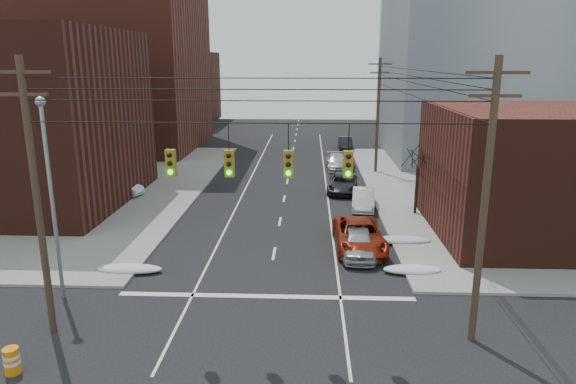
# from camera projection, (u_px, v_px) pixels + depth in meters

# --- Properties ---
(ground) EXTENTS (160.00, 160.00, 0.00)m
(ground) POSITION_uv_depth(u_px,v_px,m) (251.00, 380.00, 17.90)
(ground) COLOR black
(ground) RESTS_ON ground
(building_brick_tall) EXTENTS (24.00, 20.00, 30.00)m
(building_brick_tall) POSITION_uv_depth(u_px,v_px,m) (94.00, 23.00, 61.51)
(building_brick_tall) COLOR maroon
(building_brick_tall) RESTS_ON ground
(building_brick_far) EXTENTS (22.00, 18.00, 12.00)m
(building_brick_far) POSITION_uv_depth(u_px,v_px,m) (149.00, 88.00, 89.00)
(building_brick_far) COLOR #471D15
(building_brick_far) RESTS_ON ground
(building_office) EXTENTS (22.00, 20.00, 25.00)m
(building_office) POSITION_uv_depth(u_px,v_px,m) (492.00, 44.00, 56.42)
(building_office) COLOR gray
(building_office) RESTS_ON ground
(building_glass) EXTENTS (20.00, 18.00, 22.00)m
(building_glass) POSITION_uv_depth(u_px,v_px,m) (448.00, 58.00, 81.86)
(building_glass) COLOR gray
(building_glass) RESTS_ON ground
(building_storefront) EXTENTS (16.00, 12.00, 8.00)m
(building_storefront) POSITION_uv_depth(u_px,v_px,m) (569.00, 174.00, 31.64)
(building_storefront) COLOR #471D15
(building_storefront) RESTS_ON ground
(utility_pole_left) EXTENTS (2.20, 0.28, 11.00)m
(utility_pole_left) POSITION_uv_depth(u_px,v_px,m) (36.00, 195.00, 19.69)
(utility_pole_left) COLOR #473323
(utility_pole_left) RESTS_ON ground
(utility_pole_right) EXTENTS (2.20, 0.28, 11.00)m
(utility_pole_right) POSITION_uv_depth(u_px,v_px,m) (485.00, 200.00, 19.01)
(utility_pole_right) COLOR #473323
(utility_pole_right) RESTS_ON ground
(utility_pole_far) EXTENTS (2.20, 0.28, 11.00)m
(utility_pole_far) POSITION_uv_depth(u_px,v_px,m) (378.00, 114.00, 48.98)
(utility_pole_far) COLOR #473323
(utility_pole_far) RESTS_ON ground
(traffic_signals) EXTENTS (17.00, 0.42, 2.02)m
(traffic_signals) POSITION_uv_depth(u_px,v_px,m) (259.00, 162.00, 18.97)
(traffic_signals) COLOR black
(traffic_signals) RESTS_ON ground
(street_light) EXTENTS (0.44, 0.44, 9.32)m
(street_light) POSITION_uv_depth(u_px,v_px,m) (50.00, 183.00, 22.69)
(street_light) COLOR gray
(street_light) RESTS_ON ground
(bare_tree) EXTENTS (2.09, 2.20, 4.93)m
(bare_tree) POSITION_uv_depth(u_px,v_px,m) (416.00, 183.00, 36.27)
(bare_tree) COLOR black
(bare_tree) RESTS_ON ground
(snow_nw) EXTENTS (3.50, 1.08, 0.42)m
(snow_nw) POSITION_uv_depth(u_px,v_px,m) (129.00, 269.00, 26.85)
(snow_nw) COLOR silver
(snow_nw) RESTS_ON ground
(snow_ne) EXTENTS (3.00, 1.08, 0.42)m
(snow_ne) POSITION_uv_depth(u_px,v_px,m) (412.00, 270.00, 26.74)
(snow_ne) COLOR silver
(snow_ne) RESTS_ON ground
(snow_east_far) EXTENTS (4.00, 1.08, 0.42)m
(snow_east_far) POSITION_uv_depth(u_px,v_px,m) (398.00, 240.00, 31.09)
(snow_east_far) COLOR silver
(snow_east_far) RESTS_ON ground
(red_pickup) EXTENTS (2.99, 6.16, 1.69)m
(red_pickup) POSITION_uv_depth(u_px,v_px,m) (359.00, 235.00, 30.00)
(red_pickup) COLOR maroon
(red_pickup) RESTS_ON ground
(parked_car_a) EXTENTS (2.01, 4.61, 1.55)m
(parked_car_a) POSITION_uv_depth(u_px,v_px,m) (358.00, 243.00, 28.97)
(parked_car_a) COLOR #A8A8AC
(parked_car_a) RESTS_ON ground
(parked_car_b) EXTENTS (2.05, 4.70, 1.50)m
(parked_car_b) POSITION_uv_depth(u_px,v_px,m) (363.00, 199.00, 38.14)
(parked_car_b) COLOR silver
(parked_car_b) RESTS_ON ground
(parked_car_c) EXTENTS (2.96, 5.44, 1.45)m
(parked_car_c) POSITION_uv_depth(u_px,v_px,m) (343.00, 184.00, 42.97)
(parked_car_c) COLOR black
(parked_car_c) RESTS_ON ground
(parked_car_d) EXTENTS (2.22, 5.19, 1.49)m
(parked_car_d) POSITION_uv_depth(u_px,v_px,m) (337.00, 162.00, 51.82)
(parked_car_d) COLOR #BABABF
(parked_car_d) RESTS_ON ground
(parked_car_e) EXTENTS (1.99, 4.26, 1.41)m
(parked_car_e) POSITION_uv_depth(u_px,v_px,m) (346.00, 162.00, 52.25)
(parked_car_e) COLOR maroon
(parked_car_e) RESTS_ON ground
(parked_car_f) EXTENTS (1.66, 4.66, 1.53)m
(parked_car_f) POSITION_uv_depth(u_px,v_px,m) (345.00, 143.00, 63.34)
(parked_car_f) COLOR black
(parked_car_f) RESTS_ON ground
(lot_car_a) EXTENTS (4.07, 2.36, 1.27)m
(lot_car_a) POSITION_uv_depth(u_px,v_px,m) (120.00, 187.00, 41.50)
(lot_car_a) COLOR silver
(lot_car_a) RESTS_ON sidewalk_nw
(lot_car_b) EXTENTS (5.20, 3.86, 1.31)m
(lot_car_b) POSITION_uv_depth(u_px,v_px,m) (113.00, 183.00, 42.90)
(lot_car_b) COLOR #A6A6AB
(lot_car_b) RESTS_ON sidewalk_nw
(lot_car_c) EXTENTS (4.46, 1.82, 1.29)m
(lot_car_c) POSITION_uv_depth(u_px,v_px,m) (59.00, 200.00, 37.84)
(lot_car_c) COLOR black
(lot_car_c) RESTS_ON sidewalk_nw
(lot_car_d) EXTENTS (4.46, 2.01, 1.49)m
(lot_car_d) POSITION_uv_depth(u_px,v_px,m) (47.00, 184.00, 42.03)
(lot_car_d) COLOR #AAAAAE
(lot_car_d) RESTS_ON sidewalk_nw
(construction_barrel) EXTENTS (0.70, 0.70, 0.98)m
(construction_barrel) POSITION_uv_depth(u_px,v_px,m) (12.00, 360.00, 18.16)
(construction_barrel) COLOR orange
(construction_barrel) RESTS_ON ground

